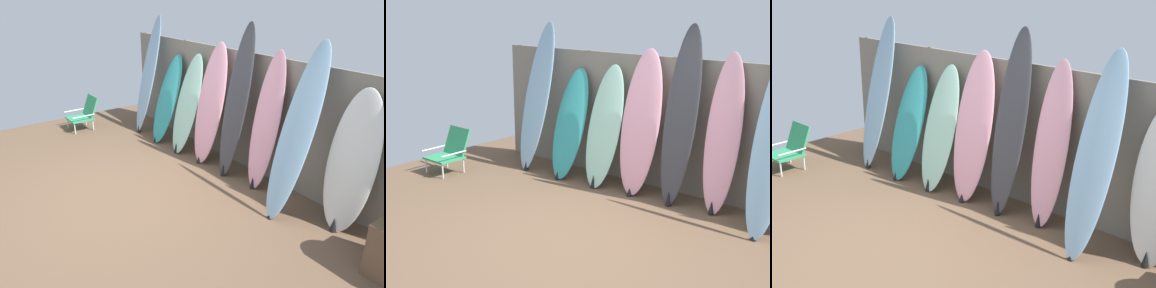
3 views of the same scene
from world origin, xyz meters
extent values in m
plane|color=brown|center=(0.00, 0.00, 0.00)|extent=(7.68, 7.68, 0.00)
cube|color=gray|center=(0.00, 2.00, 0.90)|extent=(6.08, 0.04, 1.80)
cylinder|color=#6C655B|center=(-2.88, 2.04, 0.90)|extent=(0.10, 0.10, 1.80)
cylinder|color=#6C655B|center=(-1.44, 2.04, 0.90)|extent=(0.10, 0.10, 1.80)
cylinder|color=#6C655B|center=(0.00, 2.04, 0.90)|extent=(0.10, 0.10, 1.80)
cylinder|color=#6C655B|center=(1.44, 2.04, 0.90)|extent=(0.10, 0.10, 1.80)
ellipsoid|color=#8CB7D6|center=(-2.12, 1.60, 1.11)|extent=(0.59, 0.68, 2.21)
cone|color=black|center=(-2.12, 1.34, 0.08)|extent=(0.08, 0.08, 0.13)
ellipsoid|color=teal|center=(-1.46, 1.61, 0.79)|extent=(0.57, 0.73, 1.57)
cone|color=black|center=(-1.46, 1.32, 0.06)|extent=(0.08, 0.08, 0.11)
ellipsoid|color=#9ED6BC|center=(-0.83, 1.61, 0.83)|extent=(0.55, 0.61, 1.66)
cone|color=black|center=(-0.83, 1.37, 0.10)|extent=(0.08, 0.08, 0.18)
ellipsoid|color=pink|center=(-0.28, 1.66, 0.96)|extent=(0.58, 0.55, 1.92)
cone|color=black|center=(-0.28, 1.44, 0.06)|extent=(0.08, 0.08, 0.10)
ellipsoid|color=#38383D|center=(0.30, 1.68, 1.12)|extent=(0.47, 0.51, 2.25)
cone|color=black|center=(0.30, 1.47, 0.10)|extent=(0.08, 0.08, 0.18)
ellipsoid|color=pink|center=(0.84, 1.74, 0.97)|extent=(0.46, 0.47, 1.93)
cone|color=black|center=(0.84, 1.55, 0.09)|extent=(0.08, 0.08, 0.16)
ellipsoid|color=#8CB7D6|center=(1.52, 1.54, 1.07)|extent=(0.47, 0.81, 2.13)
cone|color=black|center=(1.52, 1.20, 0.06)|extent=(0.08, 0.08, 0.10)
ellipsoid|color=white|center=(2.14, 1.75, 0.85)|extent=(0.60, 0.44, 1.70)
cone|color=black|center=(2.14, 1.60, 0.09)|extent=(0.08, 0.08, 0.17)
cylinder|color=silver|center=(-3.16, 0.27, 0.11)|extent=(0.02, 0.02, 0.22)
cylinder|color=silver|center=(-2.75, 0.27, 0.11)|extent=(0.02, 0.02, 0.22)
cylinder|color=silver|center=(-3.16, 0.64, 0.11)|extent=(0.02, 0.02, 0.22)
cylinder|color=silver|center=(-2.75, 0.64, 0.11)|extent=(0.02, 0.02, 0.22)
cube|color=#2D8C59|center=(-2.95, 0.46, 0.23)|extent=(0.48, 0.44, 0.03)
cube|color=#2D8C59|center=(-2.95, 0.70, 0.43)|extent=(0.46, 0.20, 0.43)
cylinder|color=silver|center=(-3.19, 0.46, 0.34)|extent=(0.02, 0.44, 0.02)
cylinder|color=silver|center=(-2.71, 0.46, 0.34)|extent=(0.02, 0.44, 0.02)
camera|label=1|loc=(4.14, -1.92, 2.66)|focal=35.00mm
camera|label=2|loc=(3.51, -4.07, 2.52)|focal=50.00mm
camera|label=3|loc=(4.05, -3.10, 2.96)|focal=50.00mm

